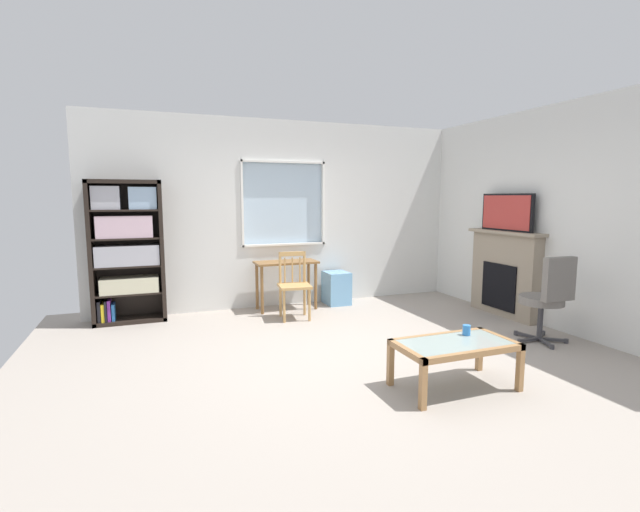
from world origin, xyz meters
TOP-DOWN VIEW (x-y plane):
  - ground at (0.00, 0.00)m, footprint 6.58×5.78m
  - wall_back_with_window at (-0.00, 2.39)m, footprint 5.58×0.15m
  - wall_right at (2.85, 0.00)m, footprint 0.12×4.98m
  - bookshelf at (-2.18, 2.15)m, footprint 0.90×0.38m
  - desk_under_window at (-0.04, 2.04)m, footprint 0.90×0.41m
  - wooden_chair at (-0.09, 1.52)m, footprint 0.47×0.45m
  - plastic_drawer_unit at (0.78, 2.09)m, footprint 0.35×0.40m
  - fireplace at (2.69, 0.64)m, footprint 0.26×1.23m
  - tv at (2.68, 0.64)m, footprint 0.06×0.90m
  - office_chair at (2.24, -0.51)m, footprint 0.56×0.58m
  - coffee_table at (0.51, -1.14)m, footprint 1.01×0.55m
  - sippy_cup at (0.73, -1.02)m, footprint 0.07×0.07m

SIDE VIEW (x-z plane):
  - ground at x=0.00m, z-range -0.02..0.00m
  - plastic_drawer_unit at x=0.78m, z-range 0.00..0.50m
  - coffee_table at x=0.51m, z-range 0.15..0.56m
  - sippy_cup at x=0.73m, z-range 0.41..0.50m
  - wooden_chair at x=-0.09m, z-range 0.01..0.91m
  - office_chair at x=2.24m, z-range 0.05..1.05m
  - desk_under_window at x=-0.04m, z-range 0.23..0.94m
  - fireplace at x=2.69m, z-range 0.00..1.18m
  - bookshelf at x=-2.18m, z-range 0.07..1.92m
  - wall_back_with_window at x=0.00m, z-range -0.01..2.76m
  - wall_right at x=2.85m, z-range 0.00..2.77m
  - tv at x=2.68m, z-range 1.18..1.69m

